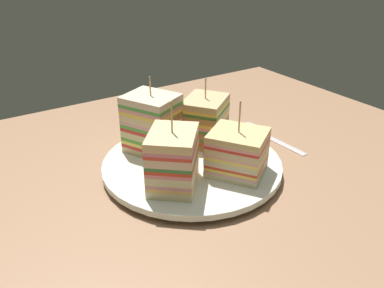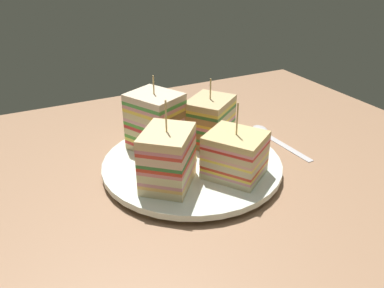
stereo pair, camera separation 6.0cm
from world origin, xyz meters
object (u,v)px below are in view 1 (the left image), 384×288
Objects in this scene: sandwich_wedge_0 at (205,120)px; chip_pile at (183,157)px; sandwich_wedge_2 at (173,160)px; plate at (192,164)px; sandwich_wedge_1 at (152,124)px; sandwich_wedge_3 at (237,152)px; spoon at (258,131)px.

chip_pile is at bearing -6.11° from sandwich_wedge_0.
sandwich_wedge_0 is 14.83cm from sandwich_wedge_2.
plate is 8.72cm from sandwich_wedge_0.
sandwich_wedge_1 reaches higher than sandwich_wedge_3.
spoon is at bearing 58.24° from sandwich_wedge_1.
plate is at bearing -13.55° from sandwich_wedge_2.
sandwich_wedge_1 reaches higher than spoon.
spoon is at bearing 14.26° from plate.
sandwich_wedge_2 is 9.99cm from sandwich_wedge_3.
spoon is at bearing 11.54° from chip_pile.
chip_pile is (2.14, -5.97, -4.06)cm from sandwich_wedge_1.
chip_pile reaches higher than plate.
sandwich_wedge_1 is (-3.32, 6.65, 5.44)cm from plate.
plate reaches higher than spoon.
plate is at bearing -3.61° from sandwich_wedge_3.
sandwich_wedge_3 is (-1.99, -11.12, -0.60)cm from sandwich_wedge_0.
plate is 1.84× the size of spoon.
sandwich_wedge_0 is 0.90× the size of sandwich_wedge_1.
sandwich_wedge_0 is 13.62cm from spoon.
sandwich_wedge_2 is 1.12× the size of sandwich_wedge_3.
sandwich_wedge_0 is at bearing 86.76° from spoon.
sandwich_wedge_1 is at bearing 26.77° from sandwich_wedge_2.
plate is 2.24× the size of sandwich_wedge_1.
sandwich_wedge_3 is at bearing 1.90° from sandwich_wedge_1.
sandwich_wedge_2 is at bearing 107.37° from spoon.
plate is 1.94cm from chip_pile.
chip_pile is (4.82, 5.03, -3.43)cm from sandwich_wedge_2.
sandwich_wedge_2 reaches higher than sandwich_wedge_1.
sandwich_wedge_3 is 18.87cm from spoon.
sandwich_wedge_0 is at bearing 30.31° from chip_pile.
plate is at bearing 101.30° from spoon.
sandwich_wedge_2 reaches higher than sandwich_wedge_0.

